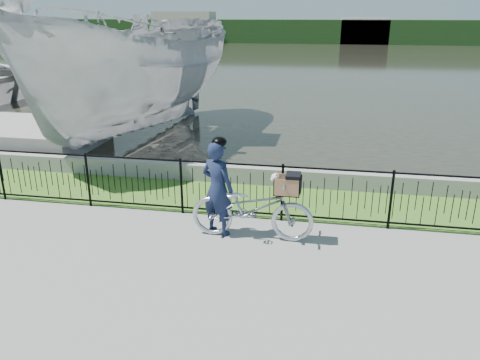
# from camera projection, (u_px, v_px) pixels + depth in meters

# --- Properties ---
(ground) EXTENTS (120.00, 120.00, 0.00)m
(ground) POSITION_uv_depth(u_px,v_px,m) (212.00, 255.00, 7.80)
(ground) COLOR gray
(ground) RESTS_ON ground
(grass_strip) EXTENTS (60.00, 2.00, 0.01)m
(grass_strip) POSITION_uv_depth(u_px,v_px,m) (240.00, 198.00, 10.21)
(grass_strip) COLOR #3F6A21
(grass_strip) RESTS_ON ground
(water) EXTENTS (120.00, 120.00, 0.00)m
(water) POSITION_uv_depth(u_px,v_px,m) (307.00, 62.00, 38.35)
(water) COLOR #27271E
(water) RESTS_ON ground
(quay_wall) EXTENTS (60.00, 0.30, 0.40)m
(quay_wall) POSITION_uv_depth(u_px,v_px,m) (248.00, 175.00, 11.07)
(quay_wall) COLOR gray
(quay_wall) RESTS_ON ground
(fence) EXTENTS (14.00, 0.06, 1.15)m
(fence) POSITION_uv_depth(u_px,v_px,m) (231.00, 189.00, 9.09)
(fence) COLOR black
(fence) RESTS_ON ground
(far_treeline) EXTENTS (120.00, 6.00, 3.00)m
(far_treeline) POSITION_uv_depth(u_px,v_px,m) (318.00, 31.00, 62.84)
(far_treeline) COLOR #1E3D17
(far_treeline) RESTS_ON ground
(far_building_left) EXTENTS (8.00, 4.00, 4.00)m
(far_building_left) POSITION_uv_depth(u_px,v_px,m) (184.00, 27.00, 63.91)
(far_building_left) COLOR #B9AF94
(far_building_left) RESTS_ON ground
(far_building_right) EXTENTS (6.00, 3.00, 3.20)m
(far_building_right) POSITION_uv_depth(u_px,v_px,m) (364.00, 31.00, 60.39)
(far_building_right) COLOR #B9AF94
(far_building_right) RESTS_ON ground
(bicycle_rig) EXTENTS (2.17, 0.76, 1.27)m
(bicycle_rig) POSITION_uv_depth(u_px,v_px,m) (253.00, 208.00, 8.23)
(bicycle_rig) COLOR #ADB2B9
(bicycle_rig) RESTS_ON ground
(cyclist) EXTENTS (0.75, 0.64, 1.81)m
(cyclist) POSITION_uv_depth(u_px,v_px,m) (218.00, 187.00, 8.30)
(cyclist) COLOR #141C38
(cyclist) RESTS_ON ground
(boat_near) EXTENTS (5.62, 10.98, 5.85)m
(boat_near) POSITION_uv_depth(u_px,v_px,m) (136.00, 71.00, 14.36)
(boat_near) COLOR #ACACAC
(boat_near) RESTS_ON water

